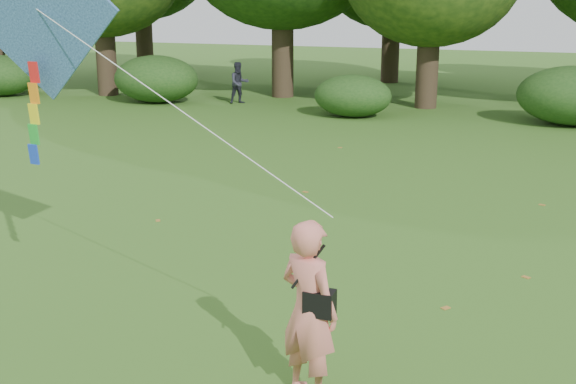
% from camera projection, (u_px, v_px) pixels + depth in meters
% --- Properties ---
extents(ground, '(100.00, 100.00, 0.00)m').
position_uv_depth(ground, '(295.00, 377.00, 7.84)').
color(ground, '#265114').
rests_on(ground, ground).
extents(man_kite_flyer, '(0.82, 0.70, 1.91)m').
position_uv_depth(man_kite_flyer, '(309.00, 310.00, 7.24)').
color(man_kite_flyer, '#DF7869').
rests_on(man_kite_flyer, ground).
extents(bystander_left, '(0.96, 0.95, 1.57)m').
position_uv_depth(bystander_left, '(239.00, 83.00, 27.46)').
color(bystander_left, '#262733').
rests_on(bystander_left, ground).
extents(crossbody_bag, '(0.43, 0.20, 0.73)m').
position_uv_depth(crossbody_bag, '(319.00, 302.00, 7.14)').
color(crossbody_bag, black).
rests_on(crossbody_bag, ground).
extents(flying_kite, '(5.24, 1.43, 3.09)m').
position_uv_depth(flying_kite, '(34.00, 11.00, 8.61)').
color(flying_kite, '#273DA9').
rests_on(flying_kite, ground).
extents(shrub_band, '(39.15, 3.22, 1.88)m').
position_uv_depth(shrub_band, '(453.00, 94.00, 23.79)').
color(shrub_band, '#264919').
rests_on(shrub_band, ground).
extents(fallen_leaves, '(7.36, 14.97, 0.01)m').
position_uv_depth(fallen_leaves, '(321.00, 276.00, 10.66)').
color(fallen_leaves, olive).
rests_on(fallen_leaves, ground).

